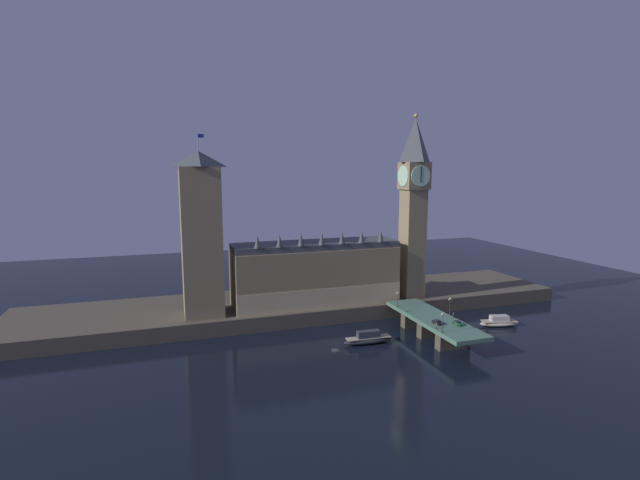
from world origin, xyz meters
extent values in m
plane|color=black|center=(0.00, 0.00, 0.00)|extent=(400.00, 400.00, 0.00)
cube|color=#4C4438|center=(0.00, 39.00, 2.77)|extent=(220.00, 42.00, 5.54)
cube|color=#8E7A56|center=(2.75, 29.65, 16.55)|extent=(64.48, 18.30, 22.02)
cube|color=#D5B989|center=(2.75, 20.38, 9.51)|extent=(64.48, 0.20, 7.93)
cube|color=#42474C|center=(2.75, 29.65, 28.76)|extent=(64.48, 16.83, 2.40)
cone|color=#42474C|center=(-21.43, 21.87, 32.38)|extent=(2.40, 2.40, 4.84)
cone|color=#42474C|center=(-13.37, 21.87, 32.38)|extent=(2.40, 2.40, 4.84)
cone|color=#42474C|center=(-5.31, 21.87, 32.38)|extent=(2.40, 2.40, 4.84)
cone|color=#42474C|center=(2.75, 21.87, 32.38)|extent=(2.40, 2.40, 4.84)
cone|color=#42474C|center=(10.81, 21.87, 32.38)|extent=(2.40, 2.40, 4.84)
cone|color=#42474C|center=(18.87, 21.87, 32.38)|extent=(2.40, 2.40, 4.84)
cone|color=#42474C|center=(26.93, 21.87, 32.38)|extent=(2.40, 2.40, 4.84)
cube|color=#8E7A56|center=(43.12, 25.68, 27.74)|extent=(8.35, 8.35, 44.39)
cube|color=#8E7A56|center=(43.12, 25.68, 55.36)|extent=(9.86, 9.86, 10.84)
cylinder|color=#B7E5B7|center=(43.12, 20.62, 55.36)|extent=(8.21, 0.25, 8.21)
cylinder|color=#B7E5B7|center=(43.12, 30.73, 55.36)|extent=(8.21, 0.25, 8.21)
cylinder|color=#B7E5B7|center=(48.17, 25.68, 55.36)|extent=(0.25, 8.21, 8.21)
cylinder|color=#B7E5B7|center=(38.06, 25.68, 55.36)|extent=(0.25, 8.21, 8.21)
cube|color=black|center=(43.12, 20.44, 55.97)|extent=(0.36, 0.10, 6.16)
pyramid|color=#42474C|center=(43.12, 25.68, 69.38)|extent=(9.86, 9.86, 17.21)
sphere|color=gold|center=(43.12, 25.68, 78.79)|extent=(1.60, 1.60, 1.60)
cube|color=#8E7A56|center=(-40.29, 28.34, 32.13)|extent=(13.68, 13.68, 53.17)
pyramid|color=#42474C|center=(-40.29, 28.34, 61.43)|extent=(13.95, 13.95, 5.43)
cylinder|color=#99999E|center=(-40.29, 28.34, 67.14)|extent=(0.24, 0.24, 6.00)
cube|color=navy|center=(-39.19, 28.34, 69.24)|extent=(2.00, 0.08, 1.20)
cube|color=#4C7560|center=(34.82, -5.00, 6.30)|extent=(13.43, 46.00, 1.40)
cube|color=#4C4438|center=(34.82, -16.50, 2.80)|extent=(11.42, 3.20, 5.60)
cube|color=#4C4438|center=(34.82, -5.00, 2.80)|extent=(11.42, 3.20, 5.60)
cube|color=#4C4438|center=(34.82, 6.50, 2.80)|extent=(11.42, 3.20, 5.60)
cube|color=black|center=(31.86, -11.88, 7.54)|extent=(1.93, 3.92, 0.73)
cube|color=black|center=(31.86, -11.88, 8.13)|extent=(1.58, 1.77, 0.45)
cylinder|color=black|center=(30.94, -10.66, 7.32)|extent=(0.22, 0.64, 0.64)
cylinder|color=black|center=(32.78, -10.66, 7.32)|extent=(0.22, 0.64, 0.64)
cylinder|color=black|center=(30.94, -13.10, 7.32)|extent=(0.22, 0.64, 0.64)
cylinder|color=black|center=(32.78, -13.10, 7.32)|extent=(0.22, 0.64, 0.64)
cube|color=#235633|center=(37.77, -14.59, 7.51)|extent=(1.73, 4.14, 0.68)
cube|color=black|center=(37.77, -14.59, 8.08)|extent=(1.42, 1.86, 0.45)
cylinder|color=black|center=(38.60, -15.87, 7.32)|extent=(0.22, 0.64, 0.64)
cylinder|color=black|center=(36.95, -15.87, 7.32)|extent=(0.22, 0.64, 0.64)
cylinder|color=black|center=(38.60, -13.31, 7.32)|extent=(0.22, 0.64, 0.64)
cylinder|color=black|center=(36.95, -13.31, 7.32)|extent=(0.22, 0.64, 0.64)
cylinder|color=black|center=(28.91, -15.83, 7.41)|extent=(0.28, 0.28, 0.82)
cylinder|color=gray|center=(28.91, -15.83, 8.16)|extent=(0.38, 0.38, 0.69)
sphere|color=tan|center=(28.91, -15.83, 8.62)|extent=(0.22, 0.22, 0.22)
cylinder|color=black|center=(40.73, -7.87, 7.44)|extent=(0.28, 0.28, 0.88)
cylinder|color=#47384C|center=(40.73, -7.87, 8.25)|extent=(0.38, 0.38, 0.74)
sphere|color=tan|center=(40.73, -7.87, 8.74)|extent=(0.24, 0.24, 0.24)
cylinder|color=black|center=(28.91, 3.31, 7.38)|extent=(0.28, 0.28, 0.76)
cylinder|color=gray|center=(28.91, 3.31, 8.08)|extent=(0.38, 0.38, 0.64)
sphere|color=tan|center=(28.91, 3.31, 8.50)|extent=(0.21, 0.21, 0.21)
cylinder|color=#2D3333|center=(28.51, -19.72, 7.25)|extent=(0.56, 0.56, 0.50)
cylinder|color=#2D3333|center=(28.51, -19.72, 10.09)|extent=(0.18, 0.18, 5.18)
sphere|color=#F9E5A3|center=(28.51, -19.72, 13.23)|extent=(0.60, 0.60, 0.60)
sphere|color=#F9E5A3|center=(28.06, -19.72, 12.88)|extent=(0.44, 0.44, 0.44)
sphere|color=#F9E5A3|center=(28.96, -19.72, 12.88)|extent=(0.44, 0.44, 0.44)
cylinder|color=#2D3333|center=(41.13, -5.00, 7.25)|extent=(0.56, 0.56, 0.50)
cylinder|color=#2D3333|center=(41.13, -5.00, 10.01)|extent=(0.18, 0.18, 5.02)
sphere|color=#F9E5A3|center=(41.13, -5.00, 13.07)|extent=(0.60, 0.60, 0.60)
sphere|color=#F9E5A3|center=(40.68, -5.00, 12.72)|extent=(0.44, 0.44, 0.44)
sphere|color=#F9E5A3|center=(41.58, -5.00, 12.72)|extent=(0.44, 0.44, 0.44)
cylinder|color=#2D3333|center=(28.51, 9.72, 7.25)|extent=(0.56, 0.56, 0.50)
cylinder|color=#2D3333|center=(28.51, 9.72, 9.77)|extent=(0.18, 0.18, 4.54)
sphere|color=#F9E5A3|center=(28.51, 9.72, 12.59)|extent=(0.60, 0.60, 0.60)
sphere|color=#F9E5A3|center=(28.06, 9.72, 12.24)|extent=(0.44, 0.44, 0.44)
sphere|color=#F9E5A3|center=(28.96, 9.72, 12.24)|extent=(0.44, 0.44, 0.44)
ellipsoid|color=#28282D|center=(10.42, -4.08, 1.11)|extent=(17.42, 4.80, 2.22)
cube|color=tan|center=(10.42, -4.08, 2.12)|extent=(15.32, 3.89, 0.24)
cube|color=#2D333D|center=(10.42, -4.08, 3.36)|extent=(7.86, 2.87, 2.22)
ellipsoid|color=#B2A893|center=(64.08, -3.24, 1.01)|extent=(15.42, 8.16, 2.02)
cube|color=tan|center=(64.08, -3.24, 1.93)|extent=(13.48, 6.80, 0.24)
cube|color=#B7B2A8|center=(64.08, -3.24, 3.06)|extent=(7.13, 4.48, 2.02)
camera|label=1|loc=(-52.01, -139.44, 56.92)|focal=26.00mm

